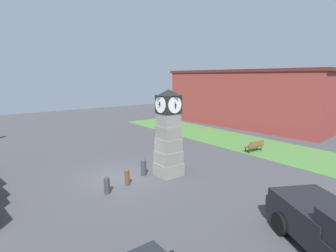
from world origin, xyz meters
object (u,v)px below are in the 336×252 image
at_px(bollard_mid_row, 127,177).
at_px(bollard_far_row, 107,185).
at_px(bollard_near_tower, 144,167).
at_px(clock_tower, 169,136).
at_px(bench, 255,145).

distance_m(bollard_mid_row, bollard_far_row, 1.29).
height_order(bollard_near_tower, bollard_mid_row, bollard_near_tower).
height_order(bollard_near_tower, bollard_far_row, bollard_near_tower).
bearing_deg(clock_tower, bollard_mid_row, -93.26).
distance_m(bollard_mid_row, bench, 10.60).
xyz_separation_m(bollard_mid_row, bench, (0.47, 10.59, 0.07)).
xyz_separation_m(bollard_near_tower, bollard_far_row, (0.95, -2.71, -0.07)).
relative_size(bollard_near_tower, bollard_far_row, 1.15).
bearing_deg(bollard_near_tower, bollard_far_row, -70.67).
relative_size(bollard_mid_row, bench, 0.54).
bearing_deg(bollard_mid_row, bollard_far_row, -77.62).
bearing_deg(clock_tower, bollard_near_tower, -124.96).
relative_size(bollard_near_tower, bench, 0.61).
bearing_deg(bollard_far_row, bollard_mid_row, 102.38).
height_order(clock_tower, bollard_far_row, clock_tower).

